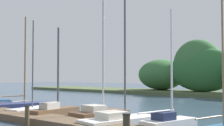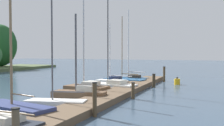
{
  "view_description": "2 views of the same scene",
  "coord_description": "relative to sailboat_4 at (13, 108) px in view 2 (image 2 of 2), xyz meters",
  "views": [
    {
      "loc": [
        14.62,
        4.09,
        2.35
      ],
      "look_at": [
        4.21,
        16.22,
        3.05
      ],
      "focal_mm": 48.11,
      "sensor_mm": 36.0,
      "label": 1
    },
    {
      "loc": [
        -13.62,
        7.12,
        2.92
      ],
      "look_at": [
        5.03,
        14.25,
        2.08
      ],
      "focal_mm": 44.92,
      "sensor_mm": 36.0,
      "label": 2
    }
  ],
  "objects": [
    {
      "name": "dock_pier",
      "position": [
        3.47,
        -2.49,
        -0.17
      ],
      "size": [
        29.63,
        1.8,
        0.35
      ],
      "color": "brown",
      "rests_on": "ground"
    },
    {
      "name": "sailboat_4",
      "position": [
        0.0,
        0.0,
        0.0
      ],
      "size": [
        2.16,
        4.23,
        6.48
      ],
      "rotation": [
        0.0,
        0.0,
        1.34
      ],
      "color": "navy",
      "rests_on": "ground"
    },
    {
      "name": "sailboat_5",
      "position": [
        2.14,
        -0.79,
        -0.05
      ],
      "size": [
        1.61,
        3.32,
        5.85
      ],
      "rotation": [
        0.0,
        0.0,
        1.78
      ],
      "color": "white",
      "rests_on": "ground"
    },
    {
      "name": "sailboat_6",
      "position": [
        4.63,
        -0.87,
        0.06
      ],
      "size": [
        1.17,
        3.41,
        5.13
      ],
      "rotation": [
        0.0,
        0.0,
        1.66
      ],
      "color": "brown",
      "rests_on": "ground"
    },
    {
      "name": "sailboat_7",
      "position": [
        7.31,
        -0.02,
        0.04
      ],
      "size": [
        1.79,
        3.37,
        6.5
      ],
      "rotation": [
        0.0,
        0.0,
        1.44
      ],
      "color": "brown",
      "rests_on": "ground"
    },
    {
      "name": "sailboat_8",
      "position": [
        9.5,
        -0.99,
        0.01
      ],
      "size": [
        2.06,
        4.28,
        7.91
      ],
      "rotation": [
        0.0,
        0.0,
        1.38
      ],
      "color": "white",
      "rests_on": "ground"
    },
    {
      "name": "sailboat_9",
      "position": [
        11.57,
        -0.3,
        0.02
      ],
      "size": [
        1.42,
        3.39,
        5.26
      ],
      "rotation": [
        0.0,
        0.0,
        1.39
      ],
      "color": "white",
      "rests_on": "ground"
    },
    {
      "name": "sailboat_10",
      "position": [
        13.91,
        -0.56,
        -0.09
      ],
      "size": [
        2.15,
        4.2,
        6.07
      ],
      "rotation": [
        0.0,
        0.0,
        1.35
      ],
      "color": "#285684",
      "rests_on": "ground"
    },
    {
      "name": "sailboat_11",
      "position": [
        15.92,
        -0.57,
        0.02
      ],
      "size": [
        1.8,
        3.81,
        6.94
      ],
      "rotation": [
        0.0,
        0.0,
        1.35
      ],
      "color": "#285684",
      "rests_on": "ground"
    },
    {
      "name": "mooring_piling_2",
      "position": [
        1.09,
        -3.55,
        0.44
      ],
      "size": [
        0.22,
        0.22,
        1.55
      ],
      "color": "#4C3D28",
      "rests_on": "ground"
    },
    {
      "name": "mooring_piling_3",
      "position": [
        6.21,
        -3.8,
        0.17
      ],
      "size": [
        0.23,
        0.23,
        1.02
      ],
      "color": "#4C3D28",
      "rests_on": "ground"
    },
    {
      "name": "mooring_piling_4",
      "position": [
        11.96,
        -3.82,
        0.22
      ],
      "size": [
        0.28,
        0.28,
        1.11
      ],
      "color": "#3D3323",
      "rests_on": "ground"
    },
    {
      "name": "mooring_piling_5",
      "position": [
        16.63,
        -3.8,
        0.39
      ],
      "size": [
        0.25,
        0.25,
        1.45
      ],
      "color": "#4C3D28",
      "rests_on": "ground"
    },
    {
      "name": "channel_buoy_0",
      "position": [
        14.65,
        -5.3,
        -0.08
      ],
      "size": [
        0.5,
        0.5,
        0.67
      ],
      "color": "gold",
      "rests_on": "ground"
    }
  ]
}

